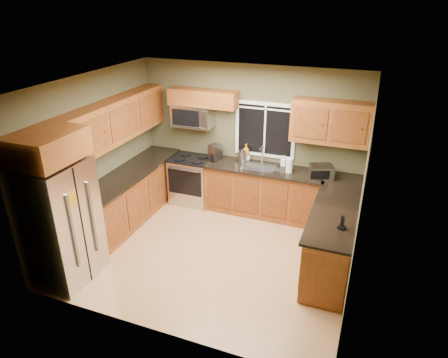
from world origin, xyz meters
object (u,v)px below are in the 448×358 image
Objects in this scene: coffee_maker at (215,153)px; cordless_phone at (342,225)px; kettle at (242,156)px; refrigerator at (62,223)px; range at (192,180)px; soap_bottle_c at (247,157)px; microwave at (193,116)px; toaster_oven at (321,172)px; soap_bottle_b at (284,161)px; paper_towel_roll at (289,165)px; soap_bottle_a at (246,152)px.

coffee_maker is 1.56× the size of cordless_phone.
coffee_maker is 1.07× the size of kettle.
refrigerator is 2.89m from range.
range is (0.69, 2.77, -0.43)m from refrigerator.
refrigerator is 3.47m from soap_bottle_c.
microwave is 4.74× the size of soap_bottle_c.
kettle reaches higher than range.
coffee_maker reaches higher than toaster_oven.
toaster_oven is at bearing -4.96° from microwave.
soap_bottle_b is at bearing 11.23° from kettle.
refrigerator is at bearing -112.61° from coffee_maker.
microwave is (0.69, 2.91, 0.83)m from refrigerator.
soap_bottle_c is (-0.70, 0.00, -0.02)m from soap_bottle_b.
microwave is at bearing 175.04° from toaster_oven.
coffee_maker is (1.17, 2.81, 0.18)m from refrigerator.
soap_bottle_c is (0.05, 0.15, -0.05)m from kettle.
soap_bottle_b is 0.70m from soap_bottle_c.
kettle is (1.00, -0.05, -0.66)m from microwave.
range is 3.16× the size of paper_towel_roll.
soap_bottle_a is 2.68m from cordless_phone.
range is at bearing -167.37° from soap_bottle_a.
microwave is 1.88m from soap_bottle_b.
paper_towel_roll reaches higher than range.
microwave reaches higher than refrigerator.
range is at bearing 151.51° from cordless_phone.
paper_towel_roll is at bearing -0.96° from range.
cordless_phone is at bearing -71.84° from toaster_oven.
toaster_oven reaches higher than soap_bottle_c.
soap_bottle_b is at bearing 0.00° from soap_bottle_a.
kettle is at bearing -100.67° from soap_bottle_a.
paper_towel_roll is (1.90, -0.03, 0.61)m from range.
refrigerator is 5.94× the size of coffee_maker.
refrigerator is 6.07× the size of paper_towel_roll.
toaster_oven is at bearing -3.32° from coffee_maker.
soap_bottle_b is at bearing 7.50° from range.
refrigerator reaches higher than soap_bottle_a.
soap_bottle_a is at bearing 19.42° from coffee_maker.
range is 2.91× the size of soap_bottle_a.
cordless_phone is (2.49, -1.65, -0.08)m from coffee_maker.
refrigerator is at bearing -139.52° from toaster_oven.
microwave is 2.02m from paper_towel_roll.
microwave is at bearing 168.35° from coffee_maker.
refrigerator is 9.24× the size of cordless_phone.
soap_bottle_a is at bearing 5.24° from microwave.
microwave is 2.67× the size of kettle.
paper_towel_roll is 1.90m from cordless_phone.
kettle is at bearing -3.13° from microwave.
microwave is 1.68× the size of toaster_oven.
kettle is at bearing 4.66° from range.
cordless_phone is (1.97, -1.69, -0.07)m from kettle.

